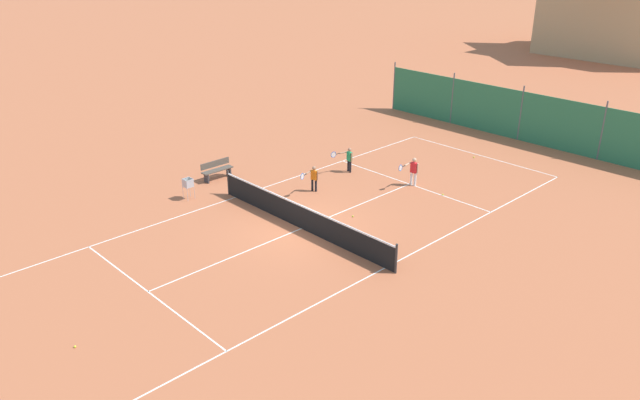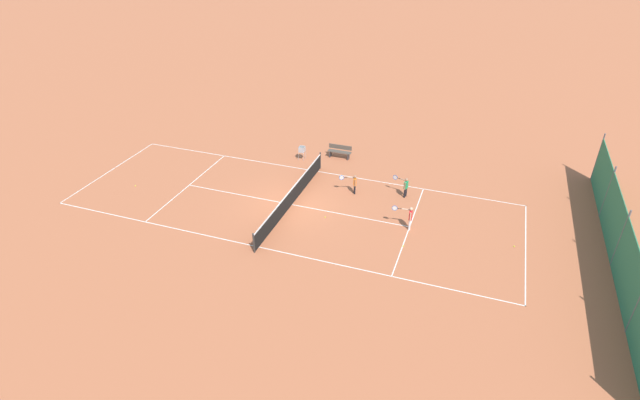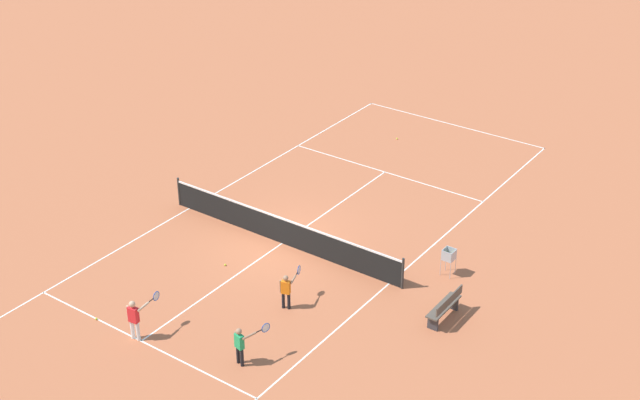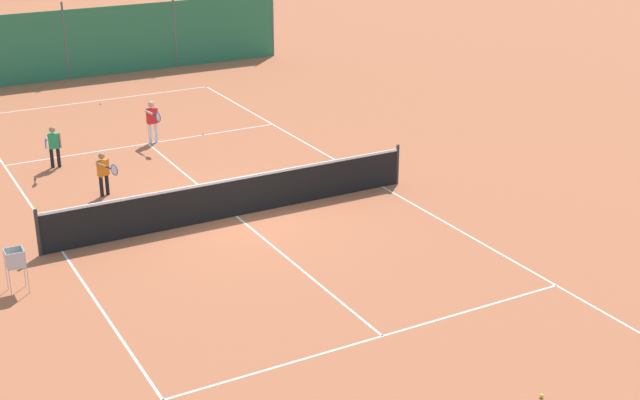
% 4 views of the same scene
% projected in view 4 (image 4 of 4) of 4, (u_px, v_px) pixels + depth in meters
% --- Properties ---
extents(ground_plane, '(600.00, 600.00, 0.00)m').
position_uv_depth(ground_plane, '(236.00, 216.00, 21.05)').
color(ground_plane, '#B7603D').
extents(court_line_markings, '(8.25, 23.85, 0.01)m').
position_uv_depth(court_line_markings, '(236.00, 216.00, 21.05)').
color(court_line_markings, white).
rests_on(court_line_markings, ground).
extents(tennis_net, '(9.18, 0.08, 1.06)m').
position_uv_depth(tennis_net, '(235.00, 196.00, 20.87)').
color(tennis_net, '#2D2D2D').
rests_on(tennis_net, ground).
extents(windscreen_fence_far, '(17.28, 0.08, 2.90)m').
position_uv_depth(windscreen_fence_far, '(66.00, 45.00, 33.20)').
color(windscreen_fence_far, '#2D754C').
rests_on(windscreen_fence_far, ground).
extents(player_far_baseline, '(0.36, 1.00, 1.12)m').
position_uv_depth(player_far_baseline, '(104.00, 171.00, 22.03)').
color(player_far_baseline, black).
rests_on(player_far_baseline, ground).
extents(player_far_service, '(0.43, 1.06, 1.26)m').
position_uv_depth(player_far_service, '(152.00, 119.00, 26.05)').
color(player_far_service, white).
rests_on(player_far_service, ground).
extents(player_near_service, '(0.58, 0.94, 1.16)m').
position_uv_depth(player_near_service, '(53.00, 144.00, 24.00)').
color(player_near_service, black).
rests_on(player_near_service, ground).
extents(tennis_ball_by_net_right, '(0.07, 0.07, 0.07)m').
position_uv_depth(tennis_ball_by_net_right, '(225.00, 183.00, 23.05)').
color(tennis_ball_by_net_right, '#CCE033').
rests_on(tennis_ball_by_net_right, ground).
extents(tennis_ball_alley_right, '(0.07, 0.07, 0.07)m').
position_uv_depth(tennis_ball_alley_right, '(542.00, 396.00, 14.04)').
color(tennis_ball_alley_right, '#CCE033').
rests_on(tennis_ball_alley_right, ground).
extents(tennis_ball_alley_left, '(0.07, 0.07, 0.07)m').
position_uv_depth(tennis_ball_alley_left, '(101.00, 103.00, 30.31)').
color(tennis_ball_alley_left, '#CCE033').
rests_on(tennis_ball_alley_left, ground).
extents(tennis_ball_service_box, '(0.07, 0.07, 0.07)m').
position_uv_depth(tennis_ball_service_box, '(203.00, 134.00, 27.07)').
color(tennis_ball_service_box, '#CCE033').
rests_on(tennis_ball_service_box, ground).
extents(ball_hopper, '(0.36, 0.36, 0.89)m').
position_uv_depth(ball_hopper, '(15.00, 261.00, 17.21)').
color(ball_hopper, '#B7B7BC').
rests_on(ball_hopper, ground).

